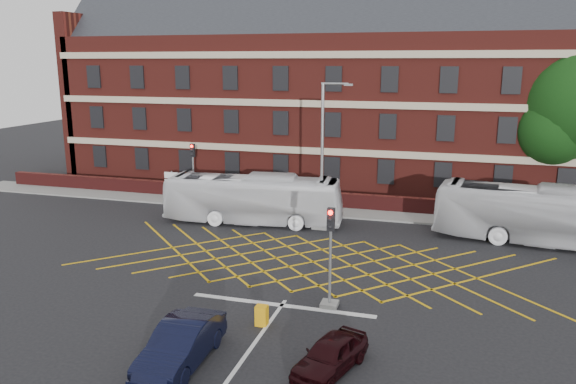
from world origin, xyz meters
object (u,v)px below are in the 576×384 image
(bus_left, at_px, (253,199))
(traffic_light_near, at_px, (330,267))
(traffic_light_far, at_px, (194,178))
(bus_right, at_px, (545,215))
(street_lamp, at_px, (323,180))
(car_navy, at_px, (181,344))
(deciduous_tree, at_px, (575,112))
(car_maroon, at_px, (330,355))
(utility_cabinet, at_px, (262,315))
(direction_signs, at_px, (172,182))

(bus_left, distance_m, traffic_light_near, 13.14)
(traffic_light_near, relative_size, traffic_light_far, 1.00)
(bus_right, relative_size, street_lamp, 1.35)
(bus_left, xyz_separation_m, car_navy, (3.47, -16.81, -0.82))
(bus_right, relative_size, deciduous_tree, 1.08)
(car_maroon, distance_m, street_lamp, 16.59)
(traffic_light_near, relative_size, street_lamp, 0.48)
(traffic_light_far, bearing_deg, utility_cabinet, -57.15)
(car_navy, height_order, direction_signs, direction_signs)
(bus_left, distance_m, car_maroon, 17.92)
(car_navy, relative_size, street_lamp, 0.51)
(bus_right, height_order, direction_signs, bus_right)
(car_navy, distance_m, traffic_light_far, 22.85)
(bus_left, height_order, traffic_light_near, traffic_light_near)
(bus_right, bearing_deg, traffic_light_far, 88.77)
(car_maroon, relative_size, traffic_light_near, 0.80)
(car_navy, height_order, utility_cabinet, car_navy)
(deciduous_tree, relative_size, traffic_light_near, 2.57)
(car_maroon, xyz_separation_m, traffic_light_near, (-1.09, 4.88, 1.18))
(car_maroon, relative_size, deciduous_tree, 0.31)
(traffic_light_far, bearing_deg, bus_right, -8.26)
(bus_right, height_order, traffic_light_near, traffic_light_near)
(car_maroon, height_order, traffic_light_near, traffic_light_near)
(traffic_light_near, xyz_separation_m, direction_signs, (-15.06, 14.77, -0.39))
(bus_right, xyz_separation_m, deciduous_tree, (2.66, 9.16, 5.03))
(car_navy, distance_m, deciduous_tree, 31.71)
(car_navy, xyz_separation_m, traffic_light_near, (3.84, 5.90, 1.03))
(deciduous_tree, xyz_separation_m, street_lamp, (-15.26, -9.63, -3.66))
(utility_cabinet, bearing_deg, traffic_light_far, 122.85)
(car_navy, height_order, car_maroon, car_navy)
(street_lamp, bearing_deg, direction_signs, 163.01)
(bus_left, relative_size, car_navy, 2.51)
(traffic_light_far, xyz_separation_m, direction_signs, (-1.74, -0.09, -0.39))
(utility_cabinet, bearing_deg, bus_right, 49.41)
(traffic_light_near, distance_m, direction_signs, 21.10)
(bus_right, distance_m, street_lamp, 12.69)
(bus_right, bearing_deg, direction_signs, 89.56)
(deciduous_tree, distance_m, traffic_light_far, 26.83)
(bus_left, distance_m, car_navy, 17.19)
(deciduous_tree, distance_m, utility_cabinet, 28.01)
(car_navy, bearing_deg, utility_cabinet, 63.64)
(deciduous_tree, relative_size, street_lamp, 1.25)
(bus_right, xyz_separation_m, traffic_light_near, (-9.75, -11.52, 0.11))
(car_navy, height_order, traffic_light_far, traffic_light_far)
(bus_left, bearing_deg, utility_cabinet, -164.31)
(bus_left, distance_m, deciduous_tree, 22.60)
(car_navy, distance_m, utility_cabinet, 3.89)
(bus_right, xyz_separation_m, utility_cabinet, (-11.92, -13.92, -1.26))
(car_maroon, distance_m, deciduous_tree, 28.61)
(car_maroon, height_order, utility_cabinet, car_maroon)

